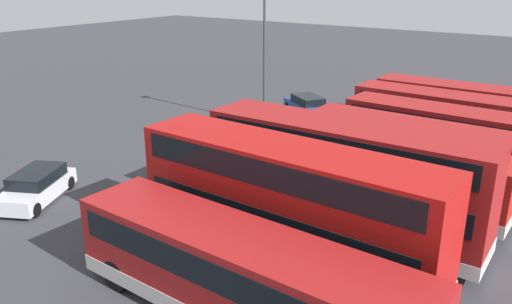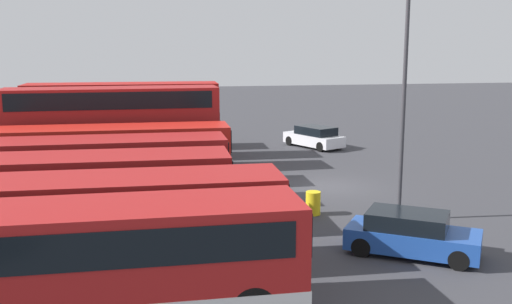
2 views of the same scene
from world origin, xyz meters
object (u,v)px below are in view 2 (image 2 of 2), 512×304
(bus_single_deck_third, at_px, (86,192))
(waste_bin_yellow, at_px, (313,203))
(bus_double_decker_seventh, at_px, (124,119))
(bus_single_deck_far_end, at_px, (117,125))
(bus_single_deck_near_end, at_px, (83,259))
(bus_single_deck_second, at_px, (83,222))
(bus_single_deck_fifth, at_px, (109,154))
(lamp_post_tall, at_px, (404,85))
(bus_double_decker_sixth, at_px, (113,127))
(bus_single_deck_fourth, at_px, (101,170))
(car_small_green, at_px, (411,234))
(car_hatchback_silver, at_px, (314,137))

(bus_single_deck_third, distance_m, waste_bin_yellow, 8.87)
(bus_double_decker_seventh, bearing_deg, bus_single_deck_third, 176.48)
(bus_double_decker_seventh, relative_size, bus_single_deck_far_end, 0.97)
(bus_single_deck_near_end, xyz_separation_m, bus_single_deck_second, (3.19, 0.30, 0.00))
(bus_single_deck_fifth, distance_m, waste_bin_yellow, 10.49)
(bus_single_deck_third, distance_m, lamp_post_tall, 12.40)
(bus_double_decker_sixth, bearing_deg, bus_single_deck_near_end, -179.68)
(bus_single_deck_third, height_order, bus_double_decker_seventh, bus_double_decker_seventh)
(bus_single_deck_fourth, bearing_deg, bus_single_deck_second, 179.97)
(bus_single_deck_fifth, height_order, car_small_green, bus_single_deck_fifth)
(bus_double_decker_seventh, bearing_deg, bus_double_decker_sixth, 172.62)
(bus_single_deck_fourth, relative_size, car_small_green, 2.35)
(bus_single_deck_second, height_order, bus_single_deck_fourth, same)
(car_small_green, distance_m, lamp_post_tall, 6.07)
(bus_single_deck_fifth, xyz_separation_m, bus_single_deck_far_end, (10.63, 0.11, 0.00))
(bus_single_deck_near_end, xyz_separation_m, car_small_green, (2.88, -10.02, -0.92))
(bus_single_deck_near_end, distance_m, car_hatchback_silver, 26.49)
(bus_single_deck_second, height_order, waste_bin_yellow, bus_single_deck_second)
(bus_single_deck_near_end, height_order, bus_single_deck_fifth, same)
(bus_double_decker_sixth, xyz_separation_m, bus_single_deck_far_end, (6.92, 0.13, -0.83))
(bus_single_deck_fourth, relative_size, lamp_post_tall, 1.15)
(bus_single_deck_far_end, xyz_separation_m, waste_bin_yellow, (-16.94, -8.41, -1.15))
(bus_single_deck_third, bearing_deg, car_hatchback_silver, -39.03)
(bus_single_deck_near_end, height_order, bus_single_deck_second, same)
(bus_single_deck_near_end, distance_m, bus_single_deck_fifth, 14.26)
(bus_single_deck_near_end, distance_m, bus_single_deck_second, 3.21)
(bus_double_decker_sixth, relative_size, car_hatchback_silver, 2.46)
(bus_double_decker_sixth, distance_m, waste_bin_yellow, 13.15)
(bus_single_deck_second, height_order, bus_double_decker_seventh, bus_double_decker_seventh)
(car_small_green, distance_m, waste_bin_yellow, 5.40)
(bus_double_decker_seventh, height_order, car_small_green, bus_double_decker_seventh)
(lamp_post_tall, bearing_deg, bus_double_decker_sixth, 45.16)
(bus_single_deck_fourth, height_order, lamp_post_tall, lamp_post_tall)
(bus_double_decker_seventh, relative_size, lamp_post_tall, 1.23)
(bus_single_deck_third, distance_m, bus_single_deck_fourth, 3.79)
(bus_single_deck_fourth, height_order, waste_bin_yellow, bus_single_deck_fourth)
(bus_double_decker_sixth, bearing_deg, car_small_green, -146.15)
(car_small_green, relative_size, lamp_post_tall, 0.49)
(bus_single_deck_near_end, bearing_deg, car_small_green, -73.94)
(lamp_post_tall, distance_m, waste_bin_yellow, 5.89)
(bus_single_deck_third, height_order, bus_double_decker_sixth, bus_double_decker_sixth)
(bus_single_deck_second, bearing_deg, bus_single_deck_fifth, -0.90)
(bus_single_deck_fourth, relative_size, bus_double_decker_seventh, 0.93)
(bus_single_deck_near_end, xyz_separation_m, bus_double_decker_seventh, (21.45, -0.35, 0.83))
(bus_single_deck_fifth, xyz_separation_m, bus_double_decker_seventh, (7.19, -0.48, 0.83))
(bus_double_decker_seventh, xyz_separation_m, lamp_post_tall, (-14.81, -10.95, 2.85))
(bus_single_deck_second, relative_size, lamp_post_tall, 1.31)
(bus_single_deck_fourth, xyz_separation_m, car_small_green, (-7.77, -10.32, -0.92))
(bus_single_deck_far_end, bearing_deg, bus_single_deck_fifth, -179.43)
(bus_single_deck_near_end, xyz_separation_m, waste_bin_yellow, (7.95, -8.18, -1.15))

